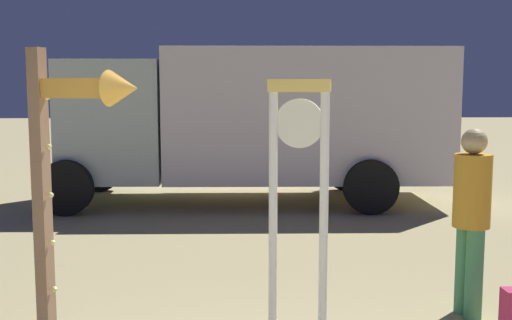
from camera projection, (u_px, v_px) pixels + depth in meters
standing_clock at (299, 183)px, 4.87m from camera, size 0.49×0.23×2.13m
arrow_sign at (72, 159)px, 4.34m from camera, size 0.87×0.47×2.34m
person_near_clock at (471, 213)px, 5.46m from camera, size 0.33×0.33×1.71m
box_truck_near at (260, 117)px, 11.04m from camera, size 6.92×2.68×2.73m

